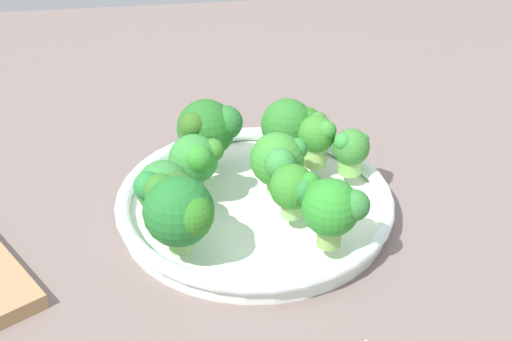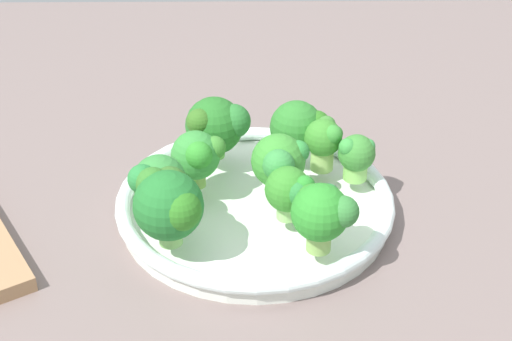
% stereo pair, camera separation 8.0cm
% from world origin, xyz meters
% --- Properties ---
extents(ground_plane, '(1.30, 1.30, 0.03)m').
position_xyz_m(ground_plane, '(0.00, 0.00, -0.01)').
color(ground_plane, slate).
extents(bowl, '(0.30, 0.30, 0.03)m').
position_xyz_m(bowl, '(-0.00, -0.00, 0.01)').
color(bowl, white).
rests_on(bowl, ground_plane).
extents(broccoli_floret_0, '(0.05, 0.05, 0.06)m').
position_xyz_m(broccoli_floret_0, '(-0.05, -0.03, 0.06)').
color(broccoli_floret_0, '#96CC72').
rests_on(broccoli_floret_0, bowl).
extents(broccoli_floret_1, '(0.04, 0.04, 0.05)m').
position_xyz_m(broccoli_floret_1, '(0.03, -0.11, 0.06)').
color(broccoli_floret_1, '#84CA5C').
rests_on(broccoli_floret_1, bowl).
extents(broccoli_floret_2, '(0.05, 0.04, 0.06)m').
position_xyz_m(broccoli_floret_2, '(0.05, -0.08, 0.07)').
color(broccoli_floret_2, '#9FC869').
rests_on(broccoli_floret_2, bowl).
extents(broccoli_floret_3, '(0.07, 0.06, 0.07)m').
position_xyz_m(broccoli_floret_3, '(0.00, -0.03, 0.07)').
color(broccoli_floret_3, '#75B04C').
rests_on(broccoli_floret_3, bowl).
extents(broccoli_floret_4, '(0.06, 0.06, 0.06)m').
position_xyz_m(broccoli_floret_4, '(0.01, 0.06, 0.07)').
color(broccoli_floret_4, '#86B14F').
rests_on(broccoli_floret_4, bowl).
extents(broccoli_floret_5, '(0.06, 0.07, 0.07)m').
position_xyz_m(broccoli_floret_5, '(0.07, 0.04, 0.07)').
color(broccoli_floret_5, '#75BF54').
rests_on(broccoli_floret_5, bowl).
extents(broccoli_floret_6, '(0.08, 0.07, 0.08)m').
position_xyz_m(broccoli_floret_6, '(-0.08, 0.08, 0.07)').
color(broccoli_floret_6, '#8CC368').
rests_on(broccoli_floret_6, bowl).
extents(broccoli_floret_7, '(0.06, 0.06, 0.07)m').
position_xyz_m(broccoli_floret_7, '(-0.09, -0.06, 0.07)').
color(broccoli_floret_7, '#89B056').
rests_on(broccoli_floret_7, bowl).
extents(broccoli_floret_8, '(0.07, 0.07, 0.07)m').
position_xyz_m(broccoli_floret_8, '(0.08, -0.05, 0.06)').
color(broccoli_floret_8, '#76BE5D').
rests_on(broccoli_floret_8, bowl).
extents(broccoli_floret_9, '(0.06, 0.06, 0.07)m').
position_xyz_m(broccoli_floret_9, '(-0.04, 0.10, 0.07)').
color(broccoli_floret_9, '#85CD5F').
rests_on(broccoli_floret_9, bowl).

